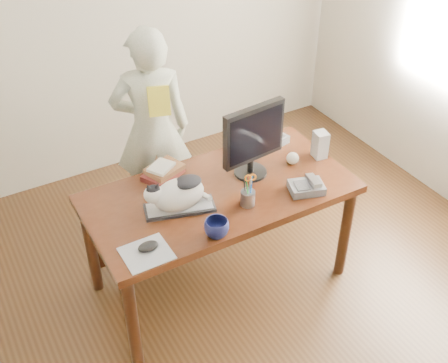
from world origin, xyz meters
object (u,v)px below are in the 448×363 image
Objects in this scene: pen_cup at (248,196)px; speaker at (320,145)px; baseball at (293,158)px; book_stack at (163,171)px; calculator at (273,138)px; person at (152,129)px; monitor at (253,138)px; desk at (214,203)px; phone at (307,187)px; cat at (177,194)px; keyboard at (180,208)px; coffee_mug at (217,228)px; mouse at (148,246)px.

pen_cup is 0.69m from speaker.
baseball is 0.82m from book_stack.
pen_cup reaches higher than calculator.
book_stack is at bearing 91.41° from person.
person reaches higher than monitor.
calculator reaches higher than desk.
calculator is (0.13, 0.56, -0.00)m from phone.
keyboard is at bearing 8.36° from cat.
monitor is 0.64m from coffee_mug.
person reaches higher than book_stack.
pen_cup is (0.36, -0.16, 0.05)m from keyboard.
phone is 0.82× the size of book_stack.
mouse reaches higher than desk.
desk is at bearing -171.22° from calculator.
cat is 0.37m from mouse.
book_stack is at bearing 57.93° from mouse.
person reaches higher than calculator.
book_stack is (-0.23, 0.22, 0.19)m from desk.
pen_cup reaches higher than coffee_mug.
desk is 7.44× the size of calculator.
book_stack is (-0.77, 0.28, -0.00)m from baseball.
baseball reaches higher than desk.
cat reaches higher than mouse.
pen_cup is 0.71m from calculator.
phone is at bearing -0.19° from cat.
calculator is (1.16, 0.56, 0.00)m from mouse.
person reaches higher than desk.
mouse is at bearing -165.95° from baseball.
keyboard is 0.60m from monitor.
monitor is (0.54, 0.08, 0.26)m from keyboard.
phone is 0.39m from speaker.
person is at bearing 133.49° from phone.
phone is at bearing -63.37° from monitor.
mouse is at bearing -126.45° from keyboard.
pen_cup is 2.70× the size of baseball.
person is (-0.52, 1.11, -0.03)m from phone.
pen_cup is at bearing -147.88° from calculator.
keyboard is 2.37× the size of speaker.
person is at bearing 126.12° from baseball.
calculator is at bearing 44.65° from pen_cup.
baseball is (0.83, 0.06, 0.03)m from keyboard.
monitor is 4.22× the size of mouse.
book_stack is (-0.02, 0.64, -0.01)m from coffee_mug.
keyboard is at bearing -157.65° from desk.
baseball is at bearing 20.32° from keyboard.
cat reaches higher than keyboard.
book_stack is at bearing 146.34° from monitor.
speaker reaches higher than book_stack.
keyboard is 5.38× the size of baseball.
monitor is 2.64× the size of speaker.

